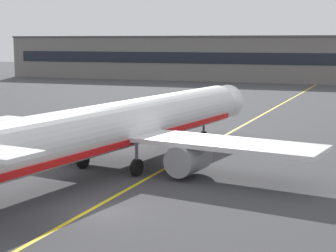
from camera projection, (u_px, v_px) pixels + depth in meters
The scene contains 5 objects.
ground_plane at pixel (103, 212), 33.64m from camera, with size 400.00×400.00×0.00m, color #3D3D3F.
taxiway_centreline at pixel (227, 134), 61.48m from camera, with size 0.30×180.00×0.01m, color yellow.
airliner_foreground at pixel (122, 126), 45.04m from camera, with size 32.35×41.33×11.65m.
safety_cone_by_nose_gear at pixel (196, 133), 61.10m from camera, with size 0.44×0.44×0.55m.
terminal_building at pixel (299, 59), 137.09m from camera, with size 156.98×12.40×11.38m.
Camera 1 is at (14.82, -29.15, 10.18)m, focal length 60.06 mm.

